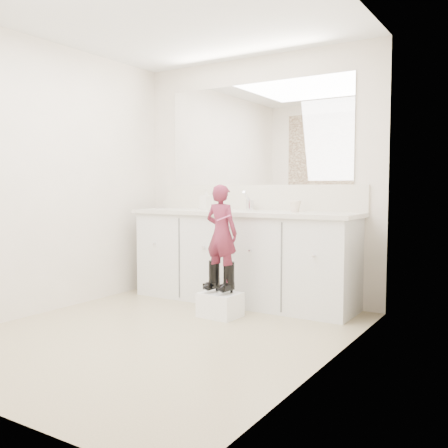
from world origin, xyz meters
The scene contains 17 objects.
floor centered at (0.00, 0.00, 0.00)m, with size 3.00×3.00×0.00m, color #8A7B5A.
ceiling centered at (0.00, 0.00, 2.40)m, with size 3.00×3.00×0.00m, color white.
wall_back centered at (0.00, 1.50, 1.20)m, with size 2.60×2.60×0.00m, color beige.
wall_left centered at (-1.30, 0.00, 1.20)m, with size 3.00×3.00×0.00m, color beige.
wall_right centered at (1.30, 0.00, 1.20)m, with size 3.00×3.00×0.00m, color beige.
vanity_cabinet centered at (0.00, 1.23, 0.42)m, with size 2.20×0.55×0.85m, color silver.
countertop centered at (0.00, 1.21, 0.87)m, with size 2.28×0.58×0.04m, color beige.
backsplash centered at (0.00, 1.49, 1.02)m, with size 2.28×0.03×0.25m, color beige.
mirror centered at (0.00, 1.49, 1.64)m, with size 2.00×0.02×1.00m, color white.
faucet centered at (0.00, 1.38, 0.94)m, with size 0.08×0.08×0.10m, color silver.
cup centered at (0.52, 1.29, 0.94)m, with size 0.11×0.11×0.10m, color beige.
soap_bottle centered at (-0.40, 1.21, 1.00)m, with size 0.10×0.10×0.22m, color silver.
step_stool centered at (0.11, 0.65, 0.10)m, with size 0.33×0.27×0.21m, color white.
boot_left centered at (0.04, 0.67, 0.35)m, with size 0.10×0.18×0.27m, color black, non-canonical shape.
boot_right centered at (0.19, 0.67, 0.35)m, with size 0.10×0.18×0.27m, color black, non-canonical shape.
toddler centered at (0.11, 0.67, 0.72)m, with size 0.30×0.20×0.83m, color #9B2F58.
toothbrush centered at (0.18, 0.59, 0.86)m, with size 0.01×0.01×0.14m, color #D45292.
Camera 1 is at (2.38, -2.92, 1.11)m, focal length 40.00 mm.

